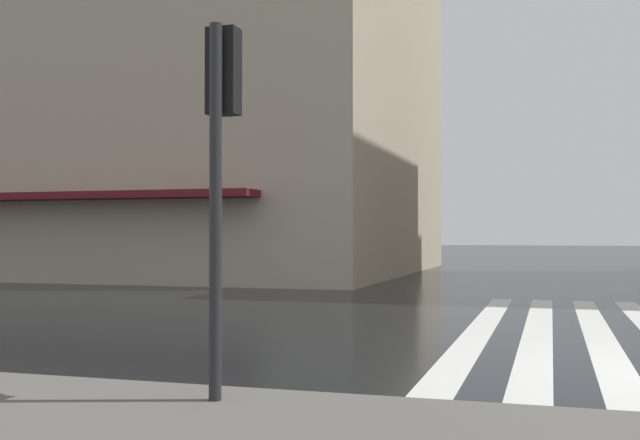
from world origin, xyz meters
The scene contains 3 objects.
zebra_crossing centered at (4.00, 1.41, 0.00)m, with size 13.00×4.50×0.01m.
haussmann_block_mid centered at (22.40, 18.06, 11.99)m, with size 21.01×20.13×24.49m.
traffic_signal_post centered at (-3.55, 5.22, 2.73)m, with size 0.44×0.30×3.58m.
Camera 1 is at (-10.38, 2.17, 1.72)m, focal length 43.26 mm.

